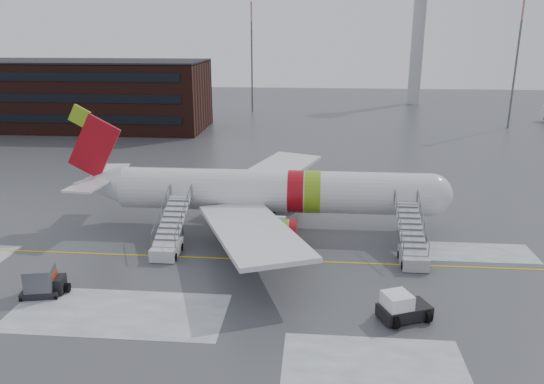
# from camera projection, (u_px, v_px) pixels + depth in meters

# --- Properties ---
(ground) EXTENTS (260.00, 260.00, 0.00)m
(ground) POSITION_uv_depth(u_px,v_px,m) (233.00, 254.00, 43.31)
(ground) COLOR #494C4F
(ground) RESTS_ON ground
(airliner) EXTENTS (35.03, 32.97, 11.18)m
(airliner) POSITION_uv_depth(u_px,v_px,m) (264.00, 191.00, 48.29)
(airliner) COLOR silver
(airliner) RESTS_ON ground
(airstair_fwd) EXTENTS (2.05, 7.70, 3.48)m
(airstair_fwd) POSITION_uv_depth(u_px,v_px,m) (412.00, 248.00, 41.73)
(airstair_fwd) COLOR #A7AAAE
(airstair_fwd) RESTS_ON ground
(airstair_aft) EXTENTS (2.05, 7.70, 3.48)m
(airstair_aft) POSITION_uv_depth(u_px,v_px,m) (169.00, 240.00, 43.35)
(airstair_aft) COLOR silver
(airstair_aft) RESTS_ON ground
(pushback_tug) EXTENTS (3.62, 3.24, 1.83)m
(pushback_tug) POSITION_uv_depth(u_px,v_px,m) (402.00, 308.00, 33.30)
(pushback_tug) COLOR black
(pushback_tug) RESTS_ON ground
(uld_container) EXTENTS (2.81, 2.30, 2.03)m
(uld_container) POSITION_uv_depth(u_px,v_px,m) (41.00, 282.00, 36.31)
(uld_container) COLOR black
(uld_container) RESTS_ON ground
(baggage_tractor) EXTENTS (2.99, 1.68, 1.50)m
(baggage_tractor) POSITION_uv_depth(u_px,v_px,m) (48.00, 284.00, 36.70)
(baggage_tractor) COLOR black
(baggage_tractor) RESTS_ON ground
(terminal_building) EXTENTS (62.00, 16.11, 12.30)m
(terminal_building) POSITION_uv_depth(u_px,v_px,m) (38.00, 94.00, 97.58)
(terminal_building) COLOR #3F1E16
(terminal_building) RESTS_ON ground
(control_tower) EXTENTS (6.40, 6.40, 30.00)m
(control_tower) POSITION_uv_depth(u_px,v_px,m) (419.00, 24.00, 125.82)
(control_tower) COLOR #B2B5BA
(control_tower) RESTS_ON ground
(light_mast_far_ne) EXTENTS (1.20, 1.20, 24.25)m
(light_mast_far_ne) POSITION_uv_depth(u_px,v_px,m) (518.00, 51.00, 94.84)
(light_mast_far_ne) COLOR #595B60
(light_mast_far_ne) RESTS_ON ground
(light_mast_far_n) EXTENTS (1.20, 1.20, 24.25)m
(light_mast_far_n) POSITION_uv_depth(u_px,v_px,m) (252.00, 48.00, 114.21)
(light_mast_far_n) COLOR #595B60
(light_mast_far_n) RESTS_ON ground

